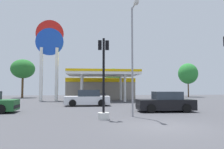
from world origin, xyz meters
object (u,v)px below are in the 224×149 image
traffic_signal_0 (104,91)px  car_0 (165,102)px  station_pole_sign (49,49)px  corner_streetlamp (133,50)px  tree_1 (113,76)px  tree_0 (23,69)px  tree_2 (188,74)px  car_1 (88,99)px

traffic_signal_0 → car_0: bearing=34.7°
station_pole_sign → car_0: 20.39m
corner_streetlamp → tree_1: bearing=85.8°
tree_0 → tree_1: bearing=-9.3°
traffic_signal_0 → tree_0: (-13.31, 29.47, 3.81)m
tree_0 → traffic_signal_0: bearing=-65.7°
traffic_signal_0 → tree_1: 27.04m
corner_streetlamp → station_pole_sign: bearing=115.1°
car_0 → tree_2: tree_2 is taller
car_1 → tree_2: tree_2 is taller
traffic_signal_0 → corner_streetlamp: size_ratio=0.67×
station_pole_sign → tree_2: bearing=21.6°
traffic_signal_0 → corner_streetlamp: bearing=20.6°
station_pole_sign → corner_streetlamp: bearing=-64.9°
car_0 → traffic_signal_0: (-5.14, -3.56, 0.96)m
traffic_signal_0 → tree_1: bearing=81.8°
tree_1 → station_pole_sign: bearing=-142.9°
car_1 → traffic_signal_0: (0.94, -9.61, 0.92)m
tree_0 → tree_1: tree_0 is taller
tree_0 → tree_1: 17.43m
car_1 → traffic_signal_0: bearing=-84.4°
car_1 → tree_1: tree_1 is taller
traffic_signal_0 → tree_2: (19.89, 29.32, 3.18)m
station_pole_sign → tree_2: 28.55m
tree_1 → tree_2: (16.06, 2.66, 0.78)m
tree_1 → car_1: bearing=-105.6°
traffic_signal_0 → tree_0: 32.56m
station_pole_sign → car_1: bearing=-58.8°
tree_1 → tree_2: size_ratio=0.79×
tree_0 → corner_streetlamp: size_ratio=1.02×
car_0 → corner_streetlamp: corner_streetlamp is taller
car_1 → tree_0: size_ratio=0.63×
car_0 → tree_2: (14.75, 25.76, 4.14)m
tree_0 → tree_2: bearing=-0.2°
traffic_signal_0 → tree_1: tree_1 is taller
station_pole_sign → corner_streetlamp: 20.25m
car_0 → corner_streetlamp: size_ratio=0.62×
tree_2 → corner_streetlamp: size_ratio=0.98×
traffic_signal_0 → tree_2: bearing=55.9°
tree_0 → tree_2: (33.20, -0.14, -0.63)m
corner_streetlamp → tree_0: bearing=118.0°
car_0 → car_1: 8.58m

